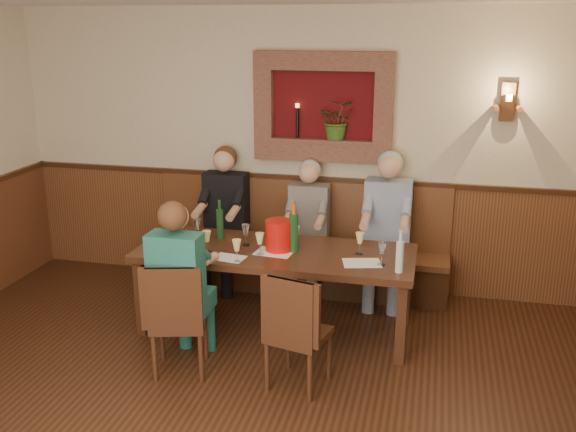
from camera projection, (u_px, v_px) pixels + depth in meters
The scene contains 29 objects.
room_shell at pixel (191, 167), 3.50m from camera, with size 6.04×6.04×2.82m.
wainscoting at pixel (200, 377), 3.88m from camera, with size 6.02×6.02×1.15m.
wall_niche at pixel (327, 112), 6.22m from camera, with size 1.36×0.30×1.06m.
wall_sconce at pixel (507, 103), 5.80m from camera, with size 0.25×0.20×0.35m.
dining_table at pixel (276, 258), 5.58m from camera, with size 2.40×0.90×0.75m.
bench at pixel (298, 258), 6.56m from camera, with size 3.00×0.45×1.11m.
chair_near_left at pixel (180, 340), 5.00m from camera, with size 0.50×0.50×0.93m.
chair_near_right at pixel (297, 353), 4.80m from camera, with size 0.49×0.49×0.93m.
person_bench_left at pixel (224, 230), 6.55m from camera, with size 0.43×0.53×1.46m.
person_bench_mid at pixel (307, 241), 6.37m from camera, with size 0.39×0.48×1.36m.
person_bench_right at pixel (386, 241), 6.18m from camera, with size 0.44×0.55×1.48m.
person_chair_front at pixel (182, 299), 5.01m from camera, with size 0.41×0.50×1.39m.
spittoon_bucket at pixel (279, 235), 5.52m from camera, with size 0.24×0.24×0.27m, color red.
wine_bottle_green_a at pixel (294, 232), 5.47m from camera, with size 0.09×0.09×0.43m.
wine_bottle_green_b at pixel (220, 223), 5.82m from camera, with size 0.08×0.08×0.36m.
water_bottle at pixel (400, 256), 5.03m from camera, with size 0.08×0.08×0.34m.
tasting_sheet_a at pixel (175, 251), 5.53m from camera, with size 0.26×0.19×0.00m, color white.
tasting_sheet_b at pixel (274, 252), 5.50m from camera, with size 0.32×0.23×0.00m, color white.
tasting_sheet_c at pixel (362, 263), 5.26m from camera, with size 0.31×0.22×0.00m, color white.
tasting_sheet_d at pixel (229, 258), 5.37m from camera, with size 0.26×0.19×0.00m, color white.
wine_glass_0 at pixel (360, 243), 5.43m from camera, with size 0.08×0.08×0.19m, color #FEF098, non-canonical shape.
wine_glass_1 at pixel (237, 251), 5.26m from camera, with size 0.08×0.08×0.19m, color #FEF098, non-canonical shape.
wine_glass_2 at pixel (207, 242), 5.48m from camera, with size 0.08×0.08×0.19m, color #FEF098, non-canonical shape.
wine_glass_3 at pixel (197, 229), 5.80m from camera, with size 0.08×0.08×0.19m, color white, non-canonical shape.
wine_glass_4 at pixel (246, 235), 5.65m from camera, with size 0.08×0.08×0.19m, color white, non-canonical shape.
wine_glass_5 at pixel (295, 236), 5.61m from camera, with size 0.08×0.08×0.19m, color #FEF098, non-canonical shape.
wine_glass_6 at pixel (260, 244), 5.42m from camera, with size 0.08×0.08×0.19m, color #FEF098, non-canonical shape.
wine_glass_7 at pixel (382, 254), 5.19m from camera, with size 0.08×0.08×0.19m, color white, non-canonical shape.
wine_glass_8 at pixel (171, 237), 5.58m from camera, with size 0.08×0.08×0.19m, color #FEF098, non-canonical shape.
Camera 1 is at (1.30, -3.22, 2.65)m, focal length 40.00 mm.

